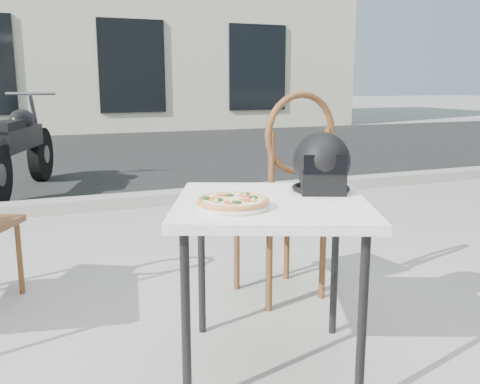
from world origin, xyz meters
name	(u,v)px	position (x,y,z in m)	size (l,w,h in m)	color
ground	(223,340)	(0.00, 0.00, 0.00)	(80.00, 80.00, 0.00)	#9F9C97
street_asphalt	(79,156)	(0.00, 7.00, 0.00)	(30.00, 8.00, 0.00)	black
curb	(119,201)	(0.00, 3.00, 0.06)	(30.00, 0.25, 0.12)	#9B9891
cafe_table_main	(271,216)	(0.11, -0.30, 0.67)	(1.02, 1.02, 0.74)	white
plate	(233,206)	(-0.09, -0.37, 0.75)	(0.37, 0.37, 0.02)	white
pizza	(233,201)	(-0.09, -0.37, 0.77)	(0.33, 0.33, 0.03)	#D58A4E
helmet	(322,165)	(0.39, -0.21, 0.86)	(0.34, 0.34, 0.26)	black
cafe_chair_main	(288,187)	(0.51, 0.35, 0.65)	(0.50, 0.50, 1.17)	brown
motorcycle	(19,150)	(-0.88, 4.14, 0.48)	(0.85, 2.15, 1.10)	black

